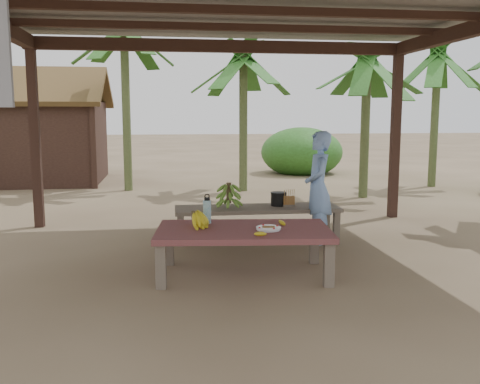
{
  "coord_description": "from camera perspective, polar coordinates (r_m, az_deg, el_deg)",
  "views": [
    {
      "loc": [
        -0.92,
        -5.95,
        1.68
      ],
      "look_at": [
        -0.07,
        0.03,
        0.8
      ],
      "focal_mm": 40.0,
      "sensor_mm": 36.0,
      "label": 1
    }
  ],
  "objects": [
    {
      "name": "banana_plant_ne",
      "position": [
        11.11,
        13.39,
        12.24
      ],
      "size": [
        1.8,
        1.8,
        2.97
      ],
      "color": "#596638",
      "rests_on": "ground"
    },
    {
      "name": "plate",
      "position": [
        5.52,
        3.06,
        -3.9
      ],
      "size": [
        0.26,
        0.26,
        0.04
      ],
      "color": "white",
      "rests_on": "work_table"
    },
    {
      "name": "banana_plant_n",
      "position": [
        11.78,
        0.36,
        13.01
      ],
      "size": [
        1.8,
        1.8,
        3.14
      ],
      "color": "#596638",
      "rests_on": "ground"
    },
    {
      "name": "banana_plant_far",
      "position": [
        13.31,
        20.32,
        12.45
      ],
      "size": [
        1.8,
        1.8,
        3.26
      ],
      "color": "#596638",
      "rests_on": "ground"
    },
    {
      "name": "ground",
      "position": [
        6.25,
        0.68,
        -7.3
      ],
      "size": [
        80.0,
        80.0,
        0.0
      ],
      "primitive_type": "plane",
      "color": "brown",
      "rests_on": "ground"
    },
    {
      "name": "ripe_banana_bunch",
      "position": [
        5.65,
        -5.0,
        -2.83
      ],
      "size": [
        0.37,
        0.34,
        0.19
      ],
      "primitive_type": null,
      "rotation": [
        0.0,
        0.0,
        -0.24
      ],
      "color": "yellow",
      "rests_on": "work_table"
    },
    {
      "name": "green_banana_stalk",
      "position": [
        7.09,
        -1.19,
        -0.27
      ],
      "size": [
        0.31,
        0.31,
        0.35
      ],
      "primitive_type": null,
      "rotation": [
        0.0,
        0.0,
        -0.02
      ],
      "color": "#598C2D",
      "rests_on": "bench"
    },
    {
      "name": "loose_banana_front",
      "position": [
        5.24,
        2.19,
        -4.49
      ],
      "size": [
        0.16,
        0.1,
        0.04
      ],
      "primitive_type": "ellipsoid",
      "rotation": [
        0.0,
        0.0,
        1.98
      ],
      "color": "yellow",
      "rests_on": "work_table"
    },
    {
      "name": "banana_plant_nw",
      "position": [
        12.17,
        -12.26,
        15.51
      ],
      "size": [
        1.8,
        1.8,
        3.76
      ],
      "color": "#596638",
      "rests_on": "ground"
    },
    {
      "name": "cooking_pot",
      "position": [
        7.27,
        4.14,
        -0.78
      ],
      "size": [
        0.21,
        0.21,
        0.18
      ],
      "primitive_type": "cylinder",
      "color": "black",
      "rests_on": "bench"
    },
    {
      "name": "bench",
      "position": [
        7.18,
        1.87,
        -2.03
      ],
      "size": [
        2.21,
        0.63,
        0.45
      ],
      "rotation": [
        0.0,
        0.0,
        -0.02
      ],
      "color": "brown",
      "rests_on": "ground"
    },
    {
      "name": "water_flask",
      "position": [
        5.85,
        -3.53,
        -2.01
      ],
      "size": [
        0.09,
        0.09,
        0.33
      ],
      "color": "teal",
      "rests_on": "work_table"
    },
    {
      "name": "pavilion",
      "position": [
        6.11,
        0.61,
        18.63
      ],
      "size": [
        6.6,
        5.6,
        2.95
      ],
      "color": "black",
      "rests_on": "ground"
    },
    {
      "name": "skewer_rack",
      "position": [
        7.18,
        5.26,
        -0.65
      ],
      "size": [
        0.18,
        0.08,
        0.24
      ],
      "primitive_type": null,
      "rotation": [
        0.0,
        0.0,
        -0.02
      ],
      "color": "#A57F47",
      "rests_on": "bench"
    },
    {
      "name": "woman",
      "position": [
        7.03,
        8.33,
        0.46
      ],
      "size": [
        0.43,
        0.58,
        1.47
      ],
      "primitive_type": "imported",
      "rotation": [
        0.0,
        0.0,
        -1.72
      ],
      "color": "#7296D7",
      "rests_on": "ground"
    },
    {
      "name": "hut",
      "position": [
        14.42,
        -22.58,
        5.36
      ],
      "size": [
        4.4,
        3.43,
        2.85
      ],
      "color": "black",
      "rests_on": "ground"
    },
    {
      "name": "work_table",
      "position": [
        5.6,
        0.38,
        -4.56
      ],
      "size": [
        1.9,
        1.18,
        0.5
      ],
      "rotation": [
        0.0,
        0.0,
        -0.11
      ],
      "color": "brown",
      "rests_on": "ground"
    },
    {
      "name": "loose_banana_side",
      "position": [
        5.79,
        4.51,
        -3.28
      ],
      "size": [
        0.06,
        0.15,
        0.04
      ],
      "primitive_type": "ellipsoid",
      "rotation": [
        0.0,
        0.0,
        0.13
      ],
      "color": "yellow",
      "rests_on": "work_table"
    }
  ]
}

